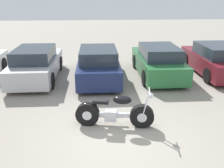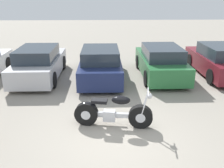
% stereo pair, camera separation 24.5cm
% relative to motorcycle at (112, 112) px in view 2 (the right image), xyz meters
% --- Properties ---
extents(ground_plane, '(60.00, 60.00, 0.00)m').
position_rel_motorcycle_xyz_m(ground_plane, '(0.04, -0.59, -0.42)').
color(ground_plane, gray).
extents(motorcycle, '(2.23, 0.76, 1.11)m').
position_rel_motorcycle_xyz_m(motorcycle, '(0.00, 0.00, 0.00)').
color(motorcycle, black).
rests_on(motorcycle, ground_plane).
extents(parked_car_silver, '(1.81, 4.20, 1.42)m').
position_rel_motorcycle_xyz_m(parked_car_silver, '(-3.06, 4.39, 0.24)').
color(parked_car_silver, '#BCBCC1').
rests_on(parked_car_silver, ground_plane).
extents(parked_car_navy, '(1.81, 4.20, 1.42)m').
position_rel_motorcycle_xyz_m(parked_car_navy, '(-0.36, 4.16, 0.24)').
color(parked_car_navy, '#19234C').
rests_on(parked_car_navy, ground_plane).
extents(parked_car_green, '(1.81, 4.20, 1.42)m').
position_rel_motorcycle_xyz_m(parked_car_green, '(2.34, 4.45, 0.24)').
color(parked_car_green, '#286B38').
rests_on(parked_car_green, ground_plane).
extents(parked_car_maroon, '(1.81, 4.20, 1.42)m').
position_rel_motorcycle_xyz_m(parked_car_maroon, '(5.04, 4.56, 0.24)').
color(parked_car_maroon, maroon).
rests_on(parked_car_maroon, ground_plane).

